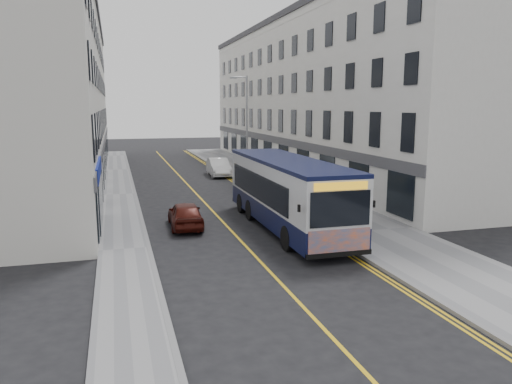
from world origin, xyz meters
TOP-DOWN VIEW (x-y plane):
  - ground at (0.00, 0.00)m, footprint 140.00×140.00m
  - pavement_east at (6.25, 12.00)m, footprint 4.50×64.00m
  - pavement_west at (-5.00, 12.00)m, footprint 2.00×64.00m
  - kerb_east at (4.00, 12.00)m, footprint 0.18×64.00m
  - kerb_west at (-4.00, 12.00)m, footprint 0.18×64.00m
  - road_centre_line at (0.00, 12.00)m, footprint 0.12×64.00m
  - road_dbl_yellow_inner at (3.55, 12.00)m, footprint 0.10×64.00m
  - road_dbl_yellow_outer at (3.75, 12.00)m, footprint 0.10×64.00m
  - terrace_east at (11.50, 21.00)m, footprint 6.00×46.00m
  - terrace_west at (-9.00, 21.00)m, footprint 6.00×46.00m
  - streetlamp at (4.17, 14.00)m, footprint 1.32×0.18m
  - city_bus at (2.68, 0.54)m, footprint 2.72×11.67m
  - bicycle at (4.49, -0.66)m, footprint 2.11×1.38m
  - pedestrian_near at (6.36, 9.74)m, footprint 0.77×0.62m
  - pedestrian_far at (5.97, 16.81)m, footprint 1.01×0.96m
  - car_white at (3.20, 19.43)m, footprint 1.74×4.54m
  - car_maroon at (-2.00, 2.16)m, footprint 1.66×3.85m

SIDE VIEW (x-z plane):
  - ground at x=0.00m, z-range 0.00..0.00m
  - road_centre_line at x=0.00m, z-range 0.00..0.01m
  - road_dbl_yellow_inner at x=3.55m, z-range 0.00..0.01m
  - road_dbl_yellow_outer at x=3.75m, z-range 0.00..0.01m
  - pavement_east at x=6.25m, z-range 0.00..0.12m
  - pavement_west at x=-5.00m, z-range 0.00..0.12m
  - kerb_east at x=4.00m, z-range 0.00..0.13m
  - kerb_west at x=-4.00m, z-range 0.00..0.13m
  - bicycle at x=4.49m, z-range 0.12..1.17m
  - car_maroon at x=-2.00m, z-range 0.00..1.30m
  - car_white at x=3.20m, z-range 0.00..1.48m
  - pedestrian_far at x=5.97m, z-range 0.12..1.77m
  - pedestrian_near at x=6.36m, z-range 0.12..1.96m
  - city_bus at x=2.68m, z-range 0.16..3.55m
  - streetlamp at x=4.17m, z-range 0.38..8.38m
  - terrace_east at x=11.50m, z-range 0.00..13.00m
  - terrace_west at x=-9.00m, z-range 0.00..13.00m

